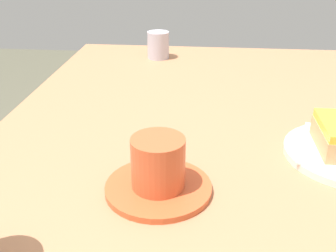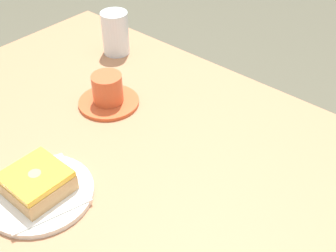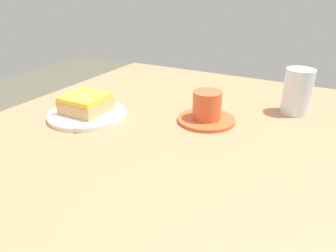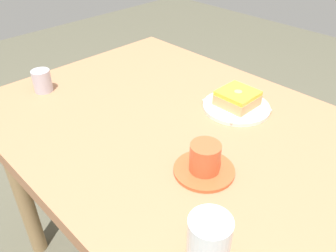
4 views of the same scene
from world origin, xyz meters
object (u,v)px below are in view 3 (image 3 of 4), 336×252
plate_glazed_square (87,114)px  donut_glazed_square (86,103)px  water_glass (297,91)px  coffee_cup (207,110)px

plate_glazed_square → donut_glazed_square: size_ratio=1.91×
donut_glazed_square → water_glass: (0.28, -0.46, 0.02)m
water_glass → coffee_cup: size_ratio=0.83×
plate_glazed_square → water_glass: (0.28, -0.46, 0.05)m
donut_glazed_square → coffee_cup: coffee_cup is taller
donut_glazed_square → water_glass: water_glass is taller
water_glass → coffee_cup: (-0.16, 0.18, -0.03)m
donut_glazed_square → coffee_cup: bearing=-67.5°
donut_glazed_square → water_glass: size_ratio=0.88×
plate_glazed_square → water_glass: water_glass is taller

